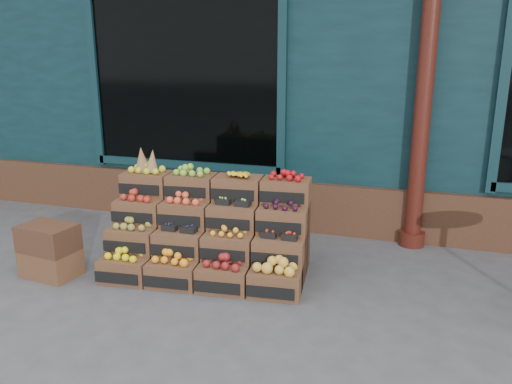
% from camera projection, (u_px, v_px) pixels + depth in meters
% --- Properties ---
extents(ground, '(60.00, 60.00, 0.00)m').
position_uv_depth(ground, '(253.00, 315.00, 4.08)').
color(ground, '#49494C').
rests_on(ground, ground).
extents(shop_facade, '(12.00, 6.24, 4.80)m').
position_uv_depth(shop_facade, '(350.00, 34.00, 8.14)').
color(shop_facade, '#0D272C').
rests_on(shop_facade, ground).
extents(crate_display, '(1.97, 1.11, 1.18)m').
position_uv_depth(crate_display, '(209.00, 235.00, 4.85)').
color(crate_display, brown).
rests_on(crate_display, ground).
extents(spare_crates, '(0.55, 0.41, 0.51)m').
position_uv_depth(spare_crates, '(50.00, 250.00, 4.76)').
color(spare_crates, brown).
rests_on(spare_crates, ground).
extents(shopkeeper, '(0.83, 0.60, 2.10)m').
position_uv_depth(shopkeeper, '(216.00, 130.00, 6.97)').
color(shopkeeper, '#1C652F').
rests_on(shopkeeper, ground).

